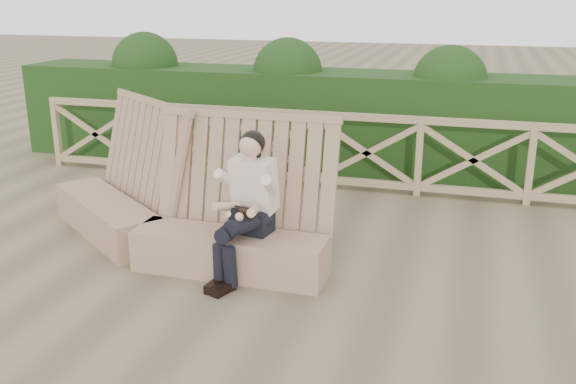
# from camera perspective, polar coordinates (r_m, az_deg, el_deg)

# --- Properties ---
(ground) EXTENTS (60.00, 60.00, 0.00)m
(ground) POSITION_cam_1_polar(r_m,az_deg,el_deg) (5.95, 1.03, -9.60)
(ground) COLOR brown
(ground) RESTS_ON ground
(bench) EXTENTS (3.65, 1.84, 1.55)m
(bench) POSITION_cam_1_polar(r_m,az_deg,el_deg) (7.04, -10.52, -2.09)
(bench) COLOR #936F54
(bench) RESTS_ON ground
(woman) EXTENTS (0.51, 0.93, 1.44)m
(woman) POSITION_cam_1_polar(r_m,az_deg,el_deg) (6.22, -3.64, -0.86)
(woman) COLOR black
(woman) RESTS_ON ground
(guardrail) EXTENTS (10.10, 0.09, 1.10)m
(guardrail) POSITION_cam_1_polar(r_m,az_deg,el_deg) (8.99, 7.00, 3.48)
(guardrail) COLOR #957D57
(guardrail) RESTS_ON ground
(hedge) EXTENTS (12.00, 1.20, 1.50)m
(hedge) POSITION_cam_1_polar(r_m,az_deg,el_deg) (10.10, 8.19, 6.14)
(hedge) COLOR black
(hedge) RESTS_ON ground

